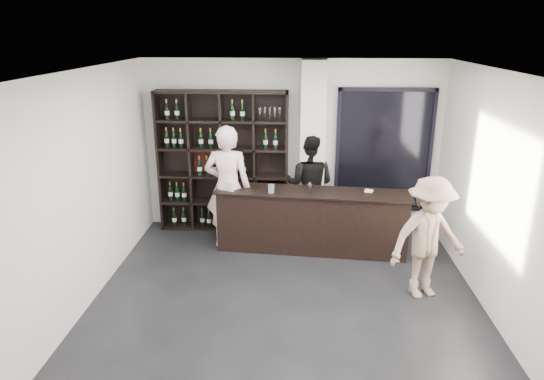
# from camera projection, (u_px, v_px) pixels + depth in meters

# --- Properties ---
(floor) EXTENTS (5.00, 5.50, 0.01)m
(floor) POSITION_uv_depth(u_px,v_px,m) (285.00, 309.00, 6.10)
(floor) COLOR black
(floor) RESTS_ON ground
(wine_shelf) EXTENTS (2.20, 0.35, 2.40)m
(wine_shelf) POSITION_uv_depth(u_px,v_px,m) (223.00, 162.00, 8.21)
(wine_shelf) COLOR black
(wine_shelf) RESTS_ON floor
(structural_column) EXTENTS (0.40, 0.40, 2.90)m
(structural_column) POSITION_uv_depth(u_px,v_px,m) (312.00, 150.00, 7.95)
(structural_column) COLOR silver
(structural_column) RESTS_ON floor
(glass_panel) EXTENTS (1.60, 0.08, 2.10)m
(glass_panel) POSITION_uv_depth(u_px,v_px,m) (384.00, 151.00, 8.11)
(glass_panel) COLOR black
(glass_panel) RESTS_ON floor
(tasting_counter) EXTENTS (2.99, 0.63, 0.98)m
(tasting_counter) POSITION_uv_depth(u_px,v_px,m) (311.00, 221.00, 7.58)
(tasting_counter) COLOR black
(tasting_counter) RESTS_ON floor
(taster_pink) EXTENTS (0.74, 0.51, 1.97)m
(taster_pink) POSITION_uv_depth(u_px,v_px,m) (228.00, 187.00, 7.59)
(taster_pink) COLOR #FFCBCF
(taster_pink) RESTS_ON floor
(taster_black) EXTENTS (1.00, 0.87, 1.75)m
(taster_black) POSITION_uv_depth(u_px,v_px,m) (310.00, 185.00, 8.07)
(taster_black) COLOR black
(taster_black) RESTS_ON floor
(customer) EXTENTS (1.19, 0.92, 1.63)m
(customer) POSITION_uv_depth(u_px,v_px,m) (428.00, 238.00, 6.16)
(customer) COLOR #9D7C64
(customer) RESTS_ON floor
(wine_glass) EXTENTS (0.08, 0.08, 0.18)m
(wine_glass) POSITION_uv_depth(u_px,v_px,m) (310.00, 187.00, 7.33)
(wine_glass) COLOR white
(wine_glass) RESTS_ON tasting_counter
(spit_cup) EXTENTS (0.10, 0.10, 0.13)m
(spit_cup) POSITION_uv_depth(u_px,v_px,m) (271.00, 189.00, 7.34)
(spit_cup) COLOR silver
(spit_cup) RESTS_ON tasting_counter
(napkin_stack) EXTENTS (0.15, 0.15, 0.02)m
(napkin_stack) POSITION_uv_depth(u_px,v_px,m) (369.00, 191.00, 7.41)
(napkin_stack) COLOR white
(napkin_stack) RESTS_ON tasting_counter
(card_stand) EXTENTS (0.11, 0.08, 0.14)m
(card_stand) POSITION_uv_depth(u_px,v_px,m) (231.00, 187.00, 7.41)
(card_stand) COLOR white
(card_stand) RESTS_ON tasting_counter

